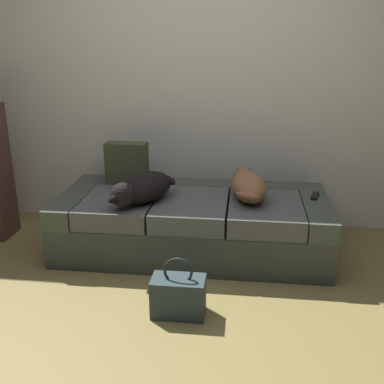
# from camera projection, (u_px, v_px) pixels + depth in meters

# --- Properties ---
(ground_plane) EXTENTS (10.00, 10.00, 0.00)m
(ground_plane) POSITION_uv_depth(u_px,v_px,m) (169.00, 339.00, 2.55)
(ground_plane) COLOR olive
(back_wall) EXTENTS (6.40, 0.10, 2.80)m
(back_wall) POSITION_uv_depth(u_px,v_px,m) (202.00, 61.00, 3.78)
(back_wall) COLOR silver
(back_wall) RESTS_ON ground
(couch) EXTENTS (2.04, 0.91, 0.45)m
(couch) POSITION_uv_depth(u_px,v_px,m) (193.00, 223.00, 3.55)
(couch) COLOR #373D35
(couch) RESTS_ON ground
(dog_dark) EXTENTS (0.47, 0.59, 0.22)m
(dog_dark) POSITION_uv_depth(u_px,v_px,m) (142.00, 188.00, 3.30)
(dog_dark) COLOR black
(dog_dark) RESTS_ON couch
(dog_tan) EXTENTS (0.33, 0.58, 0.20)m
(dog_tan) POSITION_uv_depth(u_px,v_px,m) (248.00, 186.00, 3.39)
(dog_tan) COLOR #8C5D3B
(dog_tan) RESTS_ON couch
(tv_remote) EXTENTS (0.08, 0.16, 0.02)m
(tv_remote) POSITION_uv_depth(u_px,v_px,m) (315.00, 196.00, 3.45)
(tv_remote) COLOR black
(tv_remote) RESTS_ON couch
(throw_pillow) EXTENTS (0.34, 0.13, 0.34)m
(throw_pillow) POSITION_uv_depth(u_px,v_px,m) (127.00, 163.00, 3.72)
(throw_pillow) COLOR #3B442A
(throw_pillow) RESTS_ON couch
(handbag) EXTENTS (0.32, 0.18, 0.38)m
(handbag) POSITION_uv_depth(u_px,v_px,m) (178.00, 296.00, 2.74)
(handbag) COLOR #2C3C3F
(handbag) RESTS_ON ground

